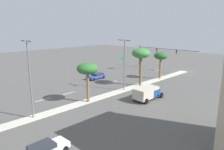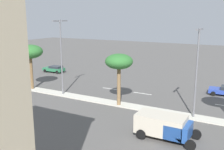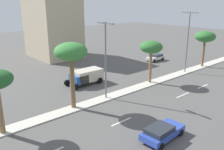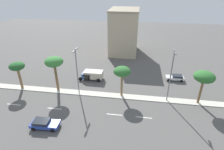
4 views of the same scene
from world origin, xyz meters
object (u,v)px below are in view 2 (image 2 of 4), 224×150
(palm_tree_near, at_px, (30,52))
(street_lamp_rear, at_px, (197,66))
(palm_tree_outboard, at_px, (119,63))
(box_truck, at_px, (165,126))
(street_lamp_mid, at_px, (61,52))
(sedan_green_left, at_px, (54,69))

(palm_tree_near, xyz_separation_m, street_lamp_rear, (-0.05, -24.00, 0.09))
(street_lamp_rear, bearing_deg, palm_tree_outboard, 91.97)
(box_truck, bearing_deg, palm_tree_near, 74.42)
(street_lamp_mid, distance_m, sedan_green_left, 16.84)
(palm_tree_near, height_order, box_truck, palm_tree_near)
(palm_tree_outboard, height_order, palm_tree_near, palm_tree_near)
(palm_tree_outboard, xyz_separation_m, street_lamp_rear, (0.31, -9.03, 0.31))
(palm_tree_near, bearing_deg, street_lamp_mid, -89.99)
(palm_tree_outboard, bearing_deg, street_lamp_rear, -88.03)
(street_lamp_mid, height_order, box_truck, street_lamp_mid)
(box_truck, bearing_deg, palm_tree_outboard, 52.54)
(street_lamp_mid, relative_size, box_truck, 1.83)
(palm_tree_outboard, relative_size, box_truck, 1.14)
(palm_tree_outboard, height_order, sedan_green_left, palm_tree_outboard)
(street_lamp_rear, height_order, box_truck, street_lamp_rear)
(box_truck, bearing_deg, street_lamp_mid, 69.39)
(street_lamp_rear, relative_size, street_lamp_mid, 0.93)
(palm_tree_outboard, bearing_deg, street_lamp_mid, 87.71)
(palm_tree_near, bearing_deg, palm_tree_outboard, -91.39)
(street_lamp_mid, bearing_deg, box_truck, -110.61)
(street_lamp_mid, bearing_deg, street_lamp_rear, -90.17)
(street_lamp_mid, distance_m, box_truck, 18.72)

